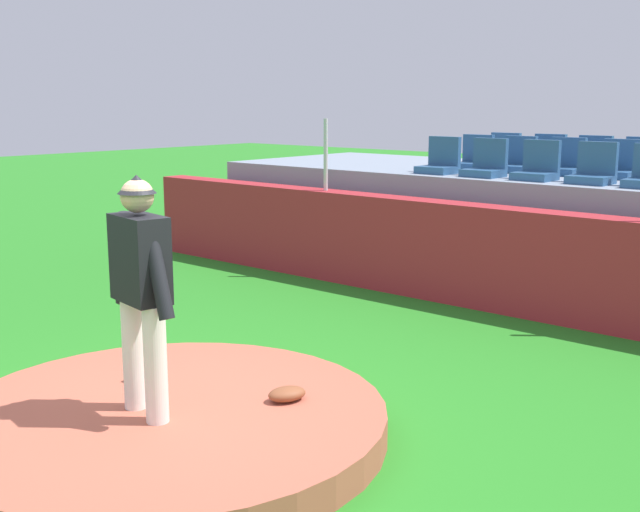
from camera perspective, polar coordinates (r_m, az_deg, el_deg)
ground_plane at (r=6.24m, az=-10.86°, el=-12.71°), size 60.00×60.00×0.00m
pitchers_mound at (r=6.19m, az=-10.90°, el=-11.69°), size 3.30×3.30×0.24m
pitcher at (r=5.77m, az=-12.71°, el=-1.60°), size 0.79×0.33×1.75m
baseball at (r=6.75m, az=-13.53°, el=-8.43°), size 0.07×0.07×0.07m
fielding_glove at (r=6.17m, az=-2.38°, el=-9.84°), size 0.30×0.35×0.11m
brick_barrier at (r=9.81m, az=12.54°, el=-0.18°), size 12.19×0.40×1.25m
fence_post_left at (r=11.19m, az=0.41°, el=7.26°), size 0.06×0.06×1.00m
bleacher_platform at (r=11.59m, az=17.37°, el=1.93°), size 10.41×3.21×1.51m
stadium_chair_0 at (r=11.19m, az=8.61°, el=6.68°), size 0.48×0.44×0.50m
stadium_chair_1 at (r=10.81m, az=11.81°, el=6.42°), size 0.48×0.44×0.50m
stadium_chair_2 at (r=10.50m, az=15.31°, el=6.13°), size 0.48×0.44×0.50m
stadium_chair_3 at (r=10.23m, az=18.99°, el=5.80°), size 0.48×0.44×0.50m
stadium_chair_5 at (r=11.91m, az=10.99°, el=6.86°), size 0.48×0.44×0.50m
stadium_chair_6 at (r=11.58m, az=13.90°, el=6.63°), size 0.48×0.44×0.50m
stadium_chair_7 at (r=11.32m, az=17.12°, el=6.36°), size 0.48×0.44×0.50m
stadium_chair_8 at (r=11.05m, az=20.54°, el=6.05°), size 0.48×0.44×0.50m
stadium_chair_10 at (r=12.69m, az=12.91°, el=7.03°), size 0.48×0.44×0.50m
stadium_chair_11 at (r=12.37m, az=15.92°, el=6.79°), size 0.48×0.44×0.50m
stadium_chair_12 at (r=12.04m, az=18.90°, el=6.52°), size 0.48×0.44×0.50m
stadium_chair_13 at (r=11.80m, az=21.95°, el=6.23°), size 0.48×0.44×0.50m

